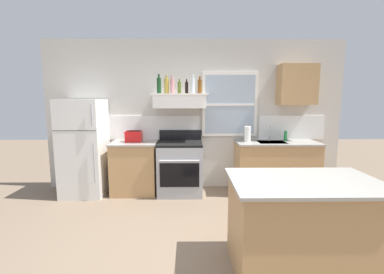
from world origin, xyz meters
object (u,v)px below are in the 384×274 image
at_px(bottle_dark_green_wine, 159,85).
at_px(bottle_amber_wine, 200,86).
at_px(toaster, 134,136).
at_px(stove_range, 180,167).
at_px(bottle_olive_oil_square, 179,87).
at_px(kitchen_island, 303,226).
at_px(bottle_champagne_gold_foil, 167,86).
at_px(paper_towel_roll, 247,134).
at_px(refrigerator, 84,148).
at_px(bottle_balsamic_dark, 187,87).
at_px(dish_soap_bottle, 286,136).
at_px(bottle_rose_pink, 172,86).
at_px(bottle_clear_tall, 193,85).

distance_m(bottle_dark_green_wine, bottle_amber_wine, 0.69).
relative_size(toaster, stove_range, 0.27).
bearing_deg(bottle_amber_wine, bottle_olive_oil_square, 167.62).
bearing_deg(kitchen_island, bottle_champagne_gold_foil, 123.08).
relative_size(bottle_olive_oil_square, paper_towel_roll, 0.92).
bearing_deg(refrigerator, stove_range, 0.80).
bearing_deg(bottle_amber_wine, bottle_dark_green_wine, -178.13).
xyz_separation_m(bottle_olive_oil_square, kitchen_island, (1.25, -2.30, -1.39)).
distance_m(bottle_dark_green_wine, bottle_balsamic_dark, 0.47).
relative_size(bottle_champagne_gold_foil, bottle_balsamic_dark, 1.26).
xyz_separation_m(stove_range, dish_soap_bottle, (1.88, 0.14, 0.54)).
distance_m(stove_range, bottle_amber_wine, 1.44).
xyz_separation_m(bottle_rose_pink, dish_soap_bottle, (2.01, 0.07, -0.87)).
relative_size(bottle_clear_tall, dish_soap_bottle, 1.78).
xyz_separation_m(bottle_rose_pink, bottle_clear_tall, (0.35, -0.01, 0.01)).
distance_m(toaster, bottle_champagne_gold_foil, 1.04).
relative_size(refrigerator, paper_towel_roll, 6.11).
relative_size(bottle_dark_green_wine, kitchen_island, 0.23).
bearing_deg(stove_range, paper_towel_roll, 1.82).
distance_m(bottle_clear_tall, kitchen_island, 2.82).
bearing_deg(toaster, bottle_dark_green_wine, -4.62).
xyz_separation_m(toaster, bottle_balsamic_dark, (0.93, -0.01, 0.84)).
distance_m(bottle_olive_oil_square, kitchen_island, 2.97).
xyz_separation_m(toaster, dish_soap_bottle, (2.69, 0.06, -0.01)).
bearing_deg(stove_range, bottle_balsamic_dark, 31.26).
xyz_separation_m(stove_range, paper_towel_roll, (1.18, 0.04, 0.58)).
xyz_separation_m(stove_range, bottle_clear_tall, (0.22, 0.05, 1.42)).
bearing_deg(bottle_dark_green_wine, paper_towel_roll, -0.28).
bearing_deg(bottle_olive_oil_square, bottle_champagne_gold_foil, -168.49).
relative_size(bottle_balsamic_dark, bottle_amber_wine, 0.84).
xyz_separation_m(refrigerator, bottle_dark_green_wine, (1.30, 0.07, 1.06)).
relative_size(bottle_rose_pink, bottle_olive_oil_square, 1.24).
distance_m(bottle_champagne_gold_foil, bottle_rose_pink, 0.11).
xyz_separation_m(toaster, bottle_champagne_gold_foil, (0.58, 0.02, 0.86)).
xyz_separation_m(toaster, stove_range, (0.81, -0.08, -0.54)).
distance_m(bottle_clear_tall, bottle_amber_wine, 0.12).
xyz_separation_m(toaster, bottle_amber_wine, (1.15, -0.01, 0.86)).
bearing_deg(bottle_amber_wine, bottle_clear_tall, -172.16).
height_order(bottle_champagne_gold_foil, paper_towel_roll, bottle_champagne_gold_foil).
bearing_deg(bottle_clear_tall, bottle_amber_wine, 7.84).
xyz_separation_m(stove_range, kitchen_island, (1.25, -2.16, -0.01)).
height_order(bottle_clear_tall, paper_towel_roll, bottle_clear_tall).
bearing_deg(bottle_balsamic_dark, stove_range, -148.74).
height_order(bottle_amber_wine, paper_towel_roll, bottle_amber_wine).
relative_size(bottle_balsamic_dark, kitchen_island, 0.17).
height_order(bottle_balsamic_dark, kitchen_island, bottle_balsamic_dark).
bearing_deg(paper_towel_roll, bottle_champagne_gold_foil, 177.46).
bearing_deg(toaster, bottle_rose_pink, -1.33).
bearing_deg(refrigerator, bottle_amber_wine, 2.59).
xyz_separation_m(bottle_champagne_gold_foil, bottle_rose_pink, (0.10, -0.03, 0.00)).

